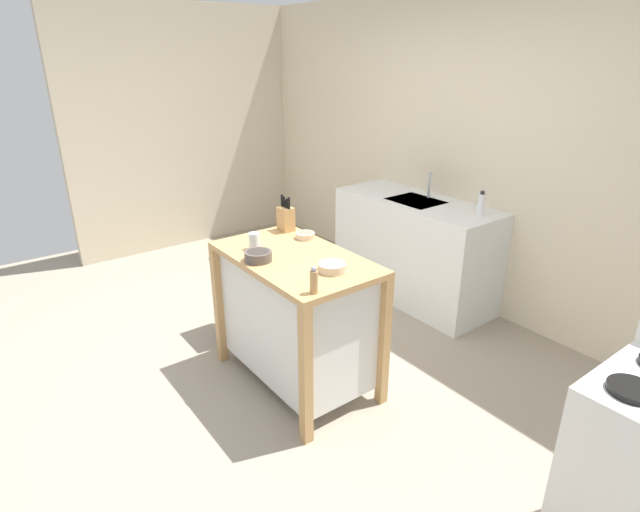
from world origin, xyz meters
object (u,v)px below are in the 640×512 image
at_px(trash_bin, 238,297).
at_px(pepper_grinder, 314,281).
at_px(knife_block, 286,218).
at_px(bowl_ceramic_small, 258,256).
at_px(bowl_ceramic_wide, 332,267).
at_px(sink_faucet, 429,185).
at_px(bowl_stoneware_deep, 305,235).
at_px(bottle_hand_soap, 481,204).
at_px(drinking_cup, 254,241).
at_px(kitchen_island, 296,313).

bearing_deg(trash_bin, pepper_grinder, -9.12).
bearing_deg(knife_block, bowl_ceramic_small, -50.57).
relative_size(bowl_ceramic_wide, sink_faucet, 0.75).
bearing_deg(bowl_ceramic_wide, bowl_ceramic_small, -146.59).
distance_m(bowl_stoneware_deep, sink_faucet, 1.51).
height_order(bowl_ceramic_wide, pepper_grinder, pepper_grinder).
distance_m(pepper_grinder, bottle_hand_soap, 1.92).
bearing_deg(trash_bin, drinking_cup, -13.85).
relative_size(kitchen_island, knife_block, 4.39).
height_order(kitchen_island, trash_bin, kitchen_island).
relative_size(knife_block, bowl_ceramic_wide, 1.55).
xyz_separation_m(bowl_ceramic_wide, drinking_cup, (-0.58, -0.18, 0.03)).
relative_size(kitchen_island, drinking_cup, 10.23).
distance_m(drinking_cup, pepper_grinder, 0.75).
distance_m(pepper_grinder, trash_bin, 1.47).
relative_size(kitchen_island, bottle_hand_soap, 5.85).
bearing_deg(trash_bin, kitchen_island, 0.47).
relative_size(bowl_stoneware_deep, pepper_grinder, 0.84).
xyz_separation_m(bowl_stoneware_deep, drinking_cup, (-0.03, -0.38, 0.03)).
distance_m(kitchen_island, knife_block, 0.70).
relative_size(bowl_stoneware_deep, drinking_cup, 1.19).
bearing_deg(drinking_cup, bowl_ceramic_small, -23.53).
distance_m(kitchen_island, drinking_cup, 0.55).
distance_m(bowl_ceramic_small, bowl_stoneware_deep, 0.48).
distance_m(knife_block, pepper_grinder, 1.03).
relative_size(bowl_ceramic_small, bowl_ceramic_wide, 1.03).
bearing_deg(trash_bin, sink_faucet, 78.24).
height_order(bowl_ceramic_wide, sink_faucet, sink_faucet).
distance_m(bowl_ceramic_wide, drinking_cup, 0.61).
distance_m(bowl_ceramic_small, trash_bin, 0.99).
bearing_deg(drinking_cup, bowl_ceramic_wide, 17.28).
relative_size(bowl_stoneware_deep, bowl_ceramic_wide, 0.79).
height_order(bowl_stoneware_deep, bowl_ceramic_wide, bowl_ceramic_wide).
xyz_separation_m(bowl_ceramic_small, bottle_hand_soap, (0.22, 1.89, 0.05)).
xyz_separation_m(kitchen_island, bowl_ceramic_wide, (0.33, 0.04, 0.43)).
xyz_separation_m(bowl_ceramic_small, pepper_grinder, (0.56, 0.01, 0.04)).
xyz_separation_m(knife_block, drinking_cup, (0.18, -0.37, -0.04)).
height_order(drinking_cup, bottle_hand_soap, bottle_hand_soap).
distance_m(bowl_ceramic_small, drinking_cup, 0.20).
height_order(knife_block, drinking_cup, knife_block).
distance_m(bowl_stoneware_deep, trash_bin, 0.89).
bearing_deg(drinking_cup, kitchen_island, 28.83).
relative_size(pepper_grinder, trash_bin, 0.25).
height_order(bowl_stoneware_deep, drinking_cup, drinking_cup).
xyz_separation_m(knife_block, bottle_hand_soap, (0.59, 1.45, -0.01)).
bearing_deg(kitchen_island, bowl_stoneware_deep, 132.60).
distance_m(bowl_ceramic_wide, sink_faucet, 1.86).
xyz_separation_m(trash_bin, bottle_hand_soap, (0.95, 1.68, 0.68)).
height_order(drinking_cup, pepper_grinder, pepper_grinder).
relative_size(kitchen_island, pepper_grinder, 7.21).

